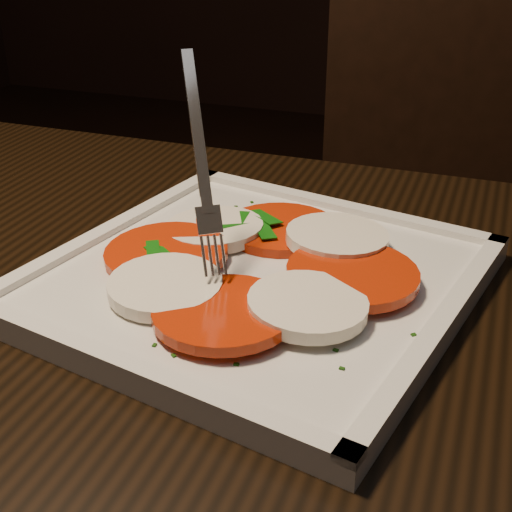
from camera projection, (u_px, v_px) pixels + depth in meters
name	position (u px, v px, depth m)	size (l,w,h in m)	color
table	(246.00, 465.00, 0.53)	(1.21, 0.81, 0.75)	black
chair	(450.00, 237.00, 1.15)	(0.51, 0.51, 0.93)	black
plate	(256.00, 281.00, 0.57)	(0.32, 0.32, 0.01)	white
caprese_salad	(256.00, 263.00, 0.56)	(0.26, 0.26, 0.02)	red
fork	(198.00, 157.00, 0.53)	(0.03, 0.09, 0.15)	white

